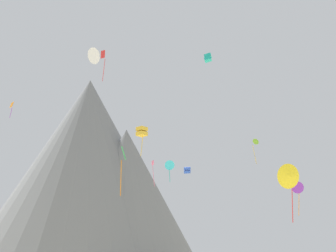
{
  "coord_description": "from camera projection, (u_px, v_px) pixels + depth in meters",
  "views": [
    {
      "loc": [
        -3.0,
        -27.32,
        2.5
      ],
      "look_at": [
        3.56,
        32.5,
        20.09
      ],
      "focal_mm": 49.8,
      "sensor_mm": 36.0,
      "label": 1
    }
  ],
  "objects": [
    {
      "name": "kite_orange_high",
      "position": [
        12.0,
        106.0,
        80.49
      ],
      "size": [
        0.73,
        0.93,
        2.92
      ],
      "rotation": [
        0.0,
        0.0,
        1.52
      ],
      "color": "orange"
    },
    {
      "name": "kite_white_mid",
      "position": [
        93.0,
        56.0,
        49.06
      ],
      "size": [
        1.59,
        1.7,
        1.8
      ],
      "rotation": [
        0.0,
        0.0,
        3.99
      ],
      "color": "white"
    },
    {
      "name": "rock_massif",
      "position": [
        95.0,
        177.0,
        133.95
      ],
      "size": [
        88.01,
        88.01,
        56.4
      ],
      "color": "slate",
      "rests_on": "ground_plane"
    },
    {
      "name": "kite_gold_mid",
      "position": [
        142.0,
        132.0,
        66.6
      ],
      "size": [
        1.75,
        1.75,
        4.25
      ],
      "rotation": [
        0.0,
        0.0,
        0.71
      ],
      "color": "gold"
    },
    {
      "name": "kite_green_low",
      "position": [
        123.0,
        160.0,
        47.41
      ],
      "size": [
        0.48,
        0.83,
        5.1
      ],
      "rotation": [
        0.0,
        0.0,
        0.79
      ],
      "color": "green"
    },
    {
      "name": "kite_cyan_mid",
      "position": [
        170.0,
        165.0,
        73.12
      ],
      "size": [
        1.54,
        0.65,
        3.46
      ],
      "rotation": [
        0.0,
        0.0,
        3.15
      ],
      "color": "#33BCDB"
    },
    {
      "name": "kite_rainbow_mid",
      "position": [
        153.0,
        168.0,
        88.41
      ],
      "size": [
        0.59,
        0.8,
        4.95
      ],
      "rotation": [
        0.0,
        0.0,
        1.15
      ],
      "color": "#E5668C"
    },
    {
      "name": "kite_red_high",
      "position": [
        103.0,
        59.0,
        79.52
      ],
      "size": [
        0.8,
        0.59,
        5.76
      ],
      "rotation": [
        0.0,
        0.0,
        1.83
      ],
      "color": "red"
    },
    {
      "name": "kite_blue_low",
      "position": [
        187.0,
        170.0,
        57.23
      ],
      "size": [
        0.94,
        0.99,
        0.94
      ],
      "rotation": [
        0.0,
        0.0,
        6.01
      ],
      "color": "blue"
    },
    {
      "name": "kite_violet_low",
      "position": [
        298.0,
        188.0,
        74.26
      ],
      "size": [
        1.88,
        0.77,
        5.39
      ],
      "rotation": [
        0.0,
        0.0,
        2.82
      ],
      "color": "purple"
    },
    {
      "name": "kite_yellow_low",
      "position": [
        289.0,
        177.0,
        47.87
      ],
      "size": [
        2.67,
        1.19,
        6.0
      ],
      "rotation": [
        0.0,
        0.0,
        0.21
      ],
      "color": "yellow"
    },
    {
      "name": "kite_teal_high",
      "position": [
        208.0,
        58.0,
        65.63
      ],
      "size": [
        1.3,
        1.25,
        1.12
      ],
      "rotation": [
        0.0,
        0.0,
        4.4
      ],
      "color": "teal"
    },
    {
      "name": "kite_lime_mid",
      "position": [
        255.0,
        143.0,
        87.33
      ],
      "size": [
        1.32,
        0.78,
        4.91
      ],
      "rotation": [
        0.0,
        0.0,
        3.32
      ],
      "color": "#8CD133"
    }
  ]
}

